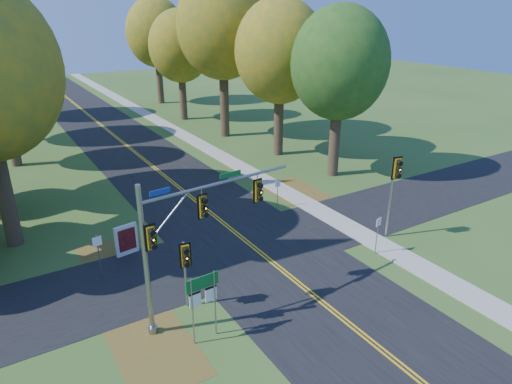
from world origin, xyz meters
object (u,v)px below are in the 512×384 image
route_sign_cluster (203,294)px  info_kiosk (127,240)px  east_signal_pole (395,177)px  traffic_mast (186,230)px

route_sign_cluster → info_kiosk: size_ratio=1.73×
east_signal_pole → route_sign_cluster: bearing=-156.1°
east_signal_pole → info_kiosk: size_ratio=2.86×
route_sign_cluster → info_kiosk: route_sign_cluster is taller
route_sign_cluster → east_signal_pole: bearing=6.6°
traffic_mast → route_sign_cluster: 2.63m
east_signal_pole → info_kiosk: 14.93m
east_signal_pole → traffic_mast: bearing=-163.2°
traffic_mast → route_sign_cluster: traffic_mast is taller
east_signal_pole → route_sign_cluster: (-12.73, -2.24, -1.64)m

